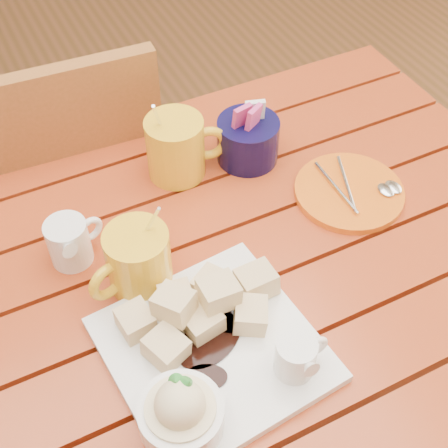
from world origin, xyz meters
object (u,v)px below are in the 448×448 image
dessert_plate (206,356)px  orange_saucer (350,192)px  coffee_mug_left (137,260)px  chair_far (58,205)px  table (200,313)px  coffee_mug_right (177,147)px

dessert_plate → orange_saucer: size_ratio=1.57×
coffee_mug_left → chair_far: (-0.04, 0.45, -0.29)m
table → dessert_plate: size_ratio=4.15×
orange_saucer → chair_far: 0.65m
chair_far → table: bearing=108.7°
dessert_plate → orange_saucer: (0.36, 0.19, -0.02)m
orange_saucer → chair_far: (-0.43, 0.43, -0.24)m
dessert_plate → coffee_mug_left: (-0.03, 0.17, 0.02)m
table → coffee_mug_right: size_ratio=7.28×
coffee_mug_left → chair_far: 0.54m
dessert_plate → chair_far: (-0.07, 0.62, -0.26)m
dessert_plate → coffee_mug_right: 0.39m
dessert_plate → coffee_mug_right: bearing=71.7°
table → dessert_plate: 0.21m
table → coffee_mug_left: bearing=166.0°
coffee_mug_right → orange_saucer: 0.30m
chair_far → coffee_mug_right: bearing=130.7°
dessert_plate → chair_far: 0.68m
dessert_plate → coffee_mug_right: coffee_mug_right is taller
table → coffee_mug_left: (-0.08, 0.02, 0.16)m
dessert_plate → coffee_mug_left: 0.17m
orange_saucer → coffee_mug_right: bearing=142.4°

